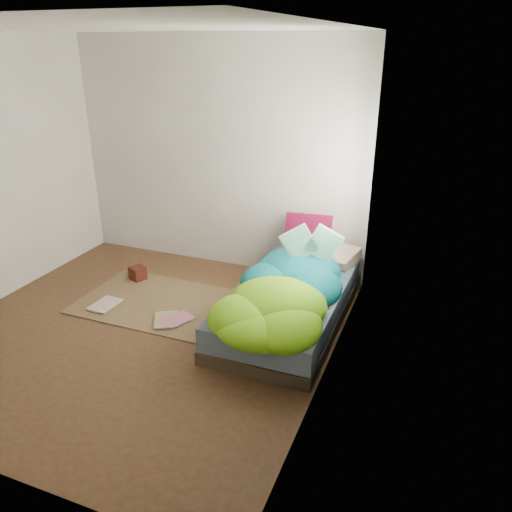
{
  "coord_description": "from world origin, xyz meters",
  "views": [
    {
      "loc": [
        2.47,
        -3.34,
        2.49
      ],
      "look_at": [
        0.87,
        0.75,
        0.61
      ],
      "focal_mm": 35.0,
      "sensor_mm": 36.0,
      "label": 1
    }
  ],
  "objects": [
    {
      "name": "floor_book_a",
      "position": [
        -0.72,
        0.28,
        0.02
      ],
      "size": [
        0.25,
        0.33,
        0.02
      ],
      "primitive_type": "imported",
      "rotation": [
        0.0,
        0.0,
        -0.05
      ],
      "color": "silver",
      "rests_on": "rug"
    },
    {
      "name": "bed",
      "position": [
        1.22,
        0.72,
        0.17
      ],
      "size": [
        1.0,
        2.0,
        0.34
      ],
      "color": "#382D1E",
      "rests_on": "ground"
    },
    {
      "name": "pillow_floral",
      "position": [
        1.4,
        1.51,
        0.41
      ],
      "size": [
        0.68,
        0.52,
        0.13
      ],
      "primitive_type": "cube",
      "rotation": [
        0.0,
        0.0,
        -0.28
      ],
      "color": "beige",
      "rests_on": "bed"
    },
    {
      "name": "open_book",
      "position": [
        1.35,
        0.96,
        0.83
      ],
      "size": [
        0.49,
        0.26,
        0.29
      ],
      "primitive_type": null,
      "rotation": [
        0.0,
        0.0,
        0.33
      ],
      "color": "#348029",
      "rests_on": "duvet"
    },
    {
      "name": "floor_book_c",
      "position": [
        0.04,
        0.18,
        0.02
      ],
      "size": [
        0.36,
        0.39,
        0.02
      ],
      "primitive_type": "imported",
      "rotation": [
        0.0,
        0.0,
        0.53
      ],
      "color": "tan",
      "rests_on": "rug"
    },
    {
      "name": "wooden_box",
      "position": [
        -0.65,
        0.93,
        0.09
      ],
      "size": [
        0.2,
        0.2,
        0.15
      ],
      "primitive_type": "cube",
      "rotation": [
        0.0,
        0.0,
        -0.4
      ],
      "color": "black",
      "rests_on": "rug"
    },
    {
      "name": "room_walls",
      "position": [
        0.01,
        0.01,
        1.63
      ],
      "size": [
        3.54,
        3.54,
        2.62
      ],
      "color": "beige",
      "rests_on": "ground"
    },
    {
      "name": "floor_book_b",
      "position": [
        0.13,
        0.32,
        0.03
      ],
      "size": [
        0.32,
        0.35,
        0.03
      ],
      "primitive_type": "imported",
      "rotation": [
        0.0,
        0.0,
        -0.44
      ],
      "color": "#D37989",
      "rests_on": "rug"
    },
    {
      "name": "ground",
      "position": [
        0.0,
        0.0,
        0.0
      ],
      "size": [
        3.5,
        3.5,
        0.0
      ],
      "primitive_type": "cube",
      "color": "#432A19",
      "rests_on": "ground"
    },
    {
      "name": "rug",
      "position": [
        -0.15,
        0.55,
        0.01
      ],
      "size": [
        1.6,
        1.1,
        0.01
      ],
      "primitive_type": "cube",
      "color": "brown",
      "rests_on": "ground"
    },
    {
      "name": "duvet",
      "position": [
        1.22,
        0.5,
        0.51
      ],
      "size": [
        0.96,
        1.84,
        0.34
      ],
      "primitive_type": null,
      "color": "#074F72",
      "rests_on": "bed"
    },
    {
      "name": "pillow_magenta",
      "position": [
        1.16,
        1.51,
        0.58
      ],
      "size": [
        0.5,
        0.21,
        0.48
      ],
      "primitive_type": "cube",
      "rotation": [
        0.0,
        0.0,
        0.12
      ],
      "color": "#520527",
      "rests_on": "bed"
    }
  ]
}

